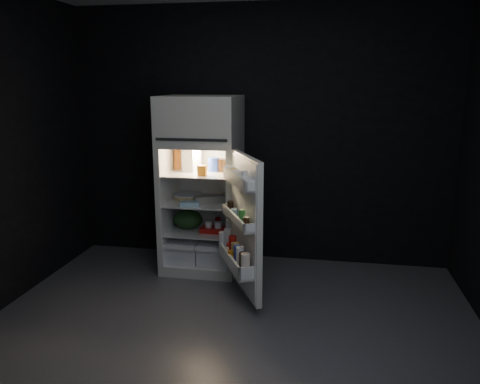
% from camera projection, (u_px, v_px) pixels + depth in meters
% --- Properties ---
extents(floor, '(4.00, 3.40, 0.00)m').
position_uv_depth(floor, '(228.00, 334.00, 3.64)').
color(floor, '#515157').
rests_on(floor, ground).
extents(wall_back, '(4.00, 0.00, 2.70)m').
position_uv_depth(wall_back, '(260.00, 136.00, 4.95)').
color(wall_back, black).
rests_on(wall_back, ground).
extents(wall_front, '(4.00, 0.00, 2.70)m').
position_uv_depth(wall_front, '(130.00, 241.00, 1.70)').
color(wall_front, black).
rests_on(wall_front, ground).
extents(refrigerator, '(0.76, 0.71, 1.78)m').
position_uv_depth(refrigerator, '(202.00, 178.00, 4.77)').
color(refrigerator, silver).
rests_on(refrigerator, ground).
extents(fridge_door, '(0.49, 0.73, 1.22)m').
position_uv_depth(fridge_door, '(242.00, 227.00, 4.06)').
color(fridge_door, silver).
rests_on(fridge_door, ground).
extents(milk_jug, '(0.18, 0.18, 0.24)m').
position_uv_depth(milk_jug, '(191.00, 159.00, 4.73)').
color(milk_jug, white).
rests_on(milk_jug, refrigerator).
extents(mayo_jar, '(0.14, 0.14, 0.14)m').
position_uv_depth(mayo_jar, '(214.00, 165.00, 4.72)').
color(mayo_jar, '#1E38A5').
rests_on(mayo_jar, refrigerator).
extents(jam_jar, '(0.12, 0.12, 0.13)m').
position_uv_depth(jam_jar, '(222.00, 165.00, 4.71)').
color(jam_jar, black).
rests_on(jam_jar, refrigerator).
extents(amber_bottle, '(0.09, 0.09, 0.22)m').
position_uv_depth(amber_bottle, '(178.00, 159.00, 4.83)').
color(amber_bottle, '#BB5F1D').
rests_on(amber_bottle, refrigerator).
extents(small_carton, '(0.09, 0.07, 0.10)m').
position_uv_depth(small_carton, '(202.00, 170.00, 4.52)').
color(small_carton, orange).
rests_on(small_carton, refrigerator).
extents(egg_carton, '(0.33, 0.23, 0.07)m').
position_uv_depth(egg_carton, '(210.00, 199.00, 4.71)').
color(egg_carton, gray).
rests_on(egg_carton, refrigerator).
extents(pie, '(0.32, 0.32, 0.04)m').
position_uv_depth(pie, '(188.00, 196.00, 4.88)').
color(pie, tan).
rests_on(pie, refrigerator).
extents(flat_package, '(0.20, 0.13, 0.04)m').
position_uv_depth(flat_package, '(190.00, 204.00, 4.58)').
color(flat_package, '#7DA8C1').
rests_on(flat_package, refrigerator).
extents(wrapped_pkg, '(0.13, 0.11, 0.05)m').
position_uv_depth(wrapped_pkg, '(222.00, 196.00, 4.89)').
color(wrapped_pkg, beige).
rests_on(wrapped_pkg, refrigerator).
extents(produce_bag, '(0.35, 0.31, 0.20)m').
position_uv_depth(produce_bag, '(188.00, 219.00, 4.84)').
color(produce_bag, '#193815').
rests_on(produce_bag, refrigerator).
extents(yogurt_tray, '(0.27, 0.15, 0.05)m').
position_uv_depth(yogurt_tray, '(214.00, 230.00, 4.73)').
color(yogurt_tray, '#A9130E').
rests_on(yogurt_tray, refrigerator).
extents(small_can_red, '(0.07, 0.07, 0.09)m').
position_uv_depth(small_can_red, '(218.00, 222.00, 4.94)').
color(small_can_red, '#A9130E').
rests_on(small_can_red, refrigerator).
extents(small_can_silver, '(0.08, 0.08, 0.09)m').
position_uv_depth(small_can_silver, '(228.00, 222.00, 4.92)').
color(small_can_silver, silver).
rests_on(small_can_silver, refrigerator).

